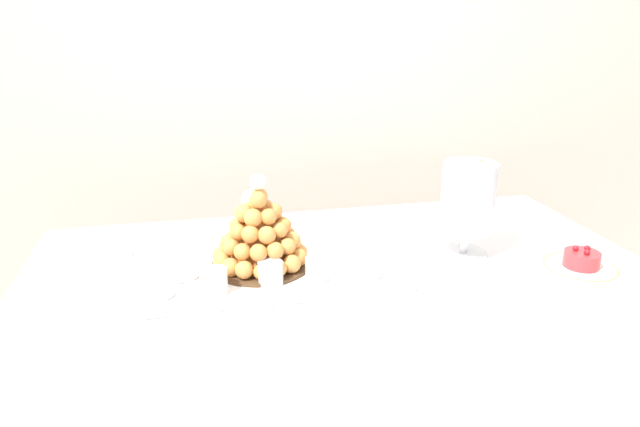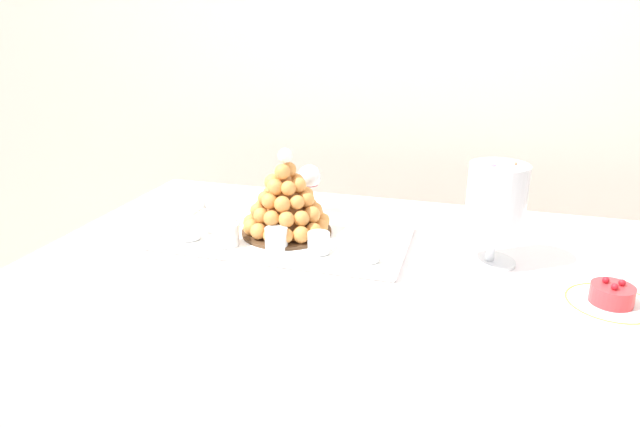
{
  "view_description": "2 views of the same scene",
  "coord_description": "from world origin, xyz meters",
  "px_view_note": "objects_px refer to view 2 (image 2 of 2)",
  "views": [
    {
      "loc": [
        -0.32,
        -1.16,
        1.34
      ],
      "look_at": [
        -0.07,
        -0.04,
        0.93
      ],
      "focal_mm": 31.91,
      "sensor_mm": 36.0,
      "label": 1
    },
    {
      "loc": [
        0.28,
        -1.19,
        1.31
      ],
      "look_at": [
        -0.08,
        0.03,
        0.85
      ],
      "focal_mm": 31.11,
      "sensor_mm": 36.0,
      "label": 2
    }
  ],
  "objects_px": {
    "wine_glass": "(309,179)",
    "fruit_tart_plate": "(611,299)",
    "croquembouche": "(286,203)",
    "dessert_cup_left": "(189,229)",
    "dessert_cup_mid_right": "(319,243)",
    "dessert_cup_right": "(367,251)",
    "macaron_goblet": "(496,202)",
    "dessert_cup_mid_left": "(227,235)",
    "dessert_cup_centre": "(276,239)",
    "creme_brulee_ramekin": "(219,223)",
    "serving_tray": "(284,238)"
  },
  "relations": [
    {
      "from": "macaron_goblet",
      "to": "wine_glass",
      "type": "height_order",
      "value": "macaron_goblet"
    },
    {
      "from": "dessert_cup_mid_left",
      "to": "macaron_goblet",
      "type": "relative_size",
      "value": 0.24
    },
    {
      "from": "dessert_cup_right",
      "to": "dessert_cup_mid_right",
      "type": "bearing_deg",
      "value": 176.18
    },
    {
      "from": "dessert_cup_mid_left",
      "to": "croquembouche",
      "type": "bearing_deg",
      "value": 45.75
    },
    {
      "from": "dessert_cup_left",
      "to": "wine_glass",
      "type": "bearing_deg",
      "value": 50.71
    },
    {
      "from": "dessert_cup_left",
      "to": "dessert_cup_centre",
      "type": "xyz_separation_m",
      "value": [
        0.24,
        0.0,
        0.0
      ]
    },
    {
      "from": "dessert_cup_mid_right",
      "to": "dessert_cup_right",
      "type": "relative_size",
      "value": 0.87
    },
    {
      "from": "wine_glass",
      "to": "fruit_tart_plate",
      "type": "bearing_deg",
      "value": -25.11
    },
    {
      "from": "croquembouche",
      "to": "dessert_cup_left",
      "type": "distance_m",
      "value": 0.26
    },
    {
      "from": "dessert_cup_right",
      "to": "macaron_goblet",
      "type": "bearing_deg",
      "value": 16.44
    },
    {
      "from": "fruit_tart_plate",
      "to": "dessert_cup_left",
      "type": "bearing_deg",
      "value": 176.4
    },
    {
      "from": "serving_tray",
      "to": "croquembouche",
      "type": "bearing_deg",
      "value": 94.23
    },
    {
      "from": "dessert_cup_mid_left",
      "to": "fruit_tart_plate",
      "type": "height_order",
      "value": "dessert_cup_mid_left"
    },
    {
      "from": "serving_tray",
      "to": "wine_glass",
      "type": "distance_m",
      "value": 0.23
    },
    {
      "from": "croquembouche",
      "to": "macaron_goblet",
      "type": "xyz_separation_m",
      "value": [
        0.51,
        -0.02,
        0.06
      ]
    },
    {
      "from": "dessert_cup_right",
      "to": "creme_brulee_ramekin",
      "type": "relative_size",
      "value": 0.65
    },
    {
      "from": "dessert_cup_left",
      "to": "dessert_cup_right",
      "type": "xyz_separation_m",
      "value": [
        0.46,
        0.0,
        -0.0
      ]
    },
    {
      "from": "croquembouche",
      "to": "macaron_goblet",
      "type": "height_order",
      "value": "macaron_goblet"
    },
    {
      "from": "serving_tray",
      "to": "macaron_goblet",
      "type": "relative_size",
      "value": 2.53
    },
    {
      "from": "dessert_cup_mid_right",
      "to": "dessert_cup_right",
      "type": "xyz_separation_m",
      "value": [
        0.12,
        -0.01,
        -0.0
      ]
    },
    {
      "from": "macaron_goblet",
      "to": "dessert_cup_centre",
      "type": "bearing_deg",
      "value": -171.05
    },
    {
      "from": "dessert_cup_left",
      "to": "fruit_tart_plate",
      "type": "relative_size",
      "value": 0.33
    },
    {
      "from": "croquembouche",
      "to": "dessert_cup_mid_right",
      "type": "bearing_deg",
      "value": -39.7
    },
    {
      "from": "dessert_cup_mid_right",
      "to": "dessert_cup_centre",
      "type": "bearing_deg",
      "value": -176.99
    },
    {
      "from": "macaron_goblet",
      "to": "dessert_cup_mid_left",
      "type": "bearing_deg",
      "value": -171.4
    },
    {
      "from": "dessert_cup_mid_right",
      "to": "wine_glass",
      "type": "bearing_deg",
      "value": 111.65
    },
    {
      "from": "fruit_tart_plate",
      "to": "dessert_cup_right",
      "type": "bearing_deg",
      "value": 173.14
    },
    {
      "from": "croquembouche",
      "to": "dessert_cup_mid_right",
      "type": "xyz_separation_m",
      "value": [
        0.12,
        -0.1,
        -0.06
      ]
    },
    {
      "from": "serving_tray",
      "to": "fruit_tart_plate",
      "type": "bearing_deg",
      "value": -10.35
    },
    {
      "from": "dessert_cup_left",
      "to": "dessert_cup_right",
      "type": "distance_m",
      "value": 0.46
    },
    {
      "from": "serving_tray",
      "to": "fruit_tart_plate",
      "type": "xyz_separation_m",
      "value": [
        0.74,
        -0.14,
        0.01
      ]
    },
    {
      "from": "wine_glass",
      "to": "dessert_cup_left",
      "type": "bearing_deg",
      "value": -129.29
    },
    {
      "from": "dessert_cup_mid_left",
      "to": "creme_brulee_ramekin",
      "type": "distance_m",
      "value": 0.13
    },
    {
      "from": "fruit_tart_plate",
      "to": "wine_glass",
      "type": "height_order",
      "value": "wine_glass"
    },
    {
      "from": "dessert_cup_mid_left",
      "to": "dessert_cup_mid_right",
      "type": "xyz_separation_m",
      "value": [
        0.23,
        0.02,
        -0.0
      ]
    },
    {
      "from": "serving_tray",
      "to": "creme_brulee_ramekin",
      "type": "height_order",
      "value": "creme_brulee_ramekin"
    },
    {
      "from": "dessert_cup_left",
      "to": "creme_brulee_ramekin",
      "type": "relative_size",
      "value": 0.6
    },
    {
      "from": "macaron_goblet",
      "to": "fruit_tart_plate",
      "type": "height_order",
      "value": "macaron_goblet"
    },
    {
      "from": "dessert_cup_mid_left",
      "to": "dessert_cup_mid_right",
      "type": "height_order",
      "value": "dessert_cup_mid_left"
    },
    {
      "from": "macaron_goblet",
      "to": "creme_brulee_ramekin",
      "type": "bearing_deg",
      "value": 178.96
    },
    {
      "from": "wine_glass",
      "to": "dessert_cup_centre",
      "type": "bearing_deg",
      "value": -89.28
    },
    {
      "from": "dessert_cup_right",
      "to": "dessert_cup_mid_left",
      "type": "bearing_deg",
      "value": -177.83
    },
    {
      "from": "dessert_cup_centre",
      "to": "dessert_cup_right",
      "type": "xyz_separation_m",
      "value": [
        0.23,
        -0.0,
        -0.0
      ]
    },
    {
      "from": "dessert_cup_mid_right",
      "to": "creme_brulee_ramekin",
      "type": "xyz_separation_m",
      "value": [
        -0.3,
        0.09,
        -0.01
      ]
    },
    {
      "from": "dessert_cup_left",
      "to": "creme_brulee_ramekin",
      "type": "distance_m",
      "value": 0.1
    },
    {
      "from": "macaron_goblet",
      "to": "dessert_cup_mid_right",
      "type": "bearing_deg",
      "value": -169.48
    },
    {
      "from": "dessert_cup_mid_left",
      "to": "macaron_goblet",
      "type": "height_order",
      "value": "macaron_goblet"
    },
    {
      "from": "wine_glass",
      "to": "macaron_goblet",
      "type": "bearing_deg",
      "value": -21.94
    },
    {
      "from": "croquembouche",
      "to": "macaron_goblet",
      "type": "bearing_deg",
      "value": -2.56
    },
    {
      "from": "dessert_cup_left",
      "to": "dessert_cup_mid_right",
      "type": "distance_m",
      "value": 0.34
    }
  ]
}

